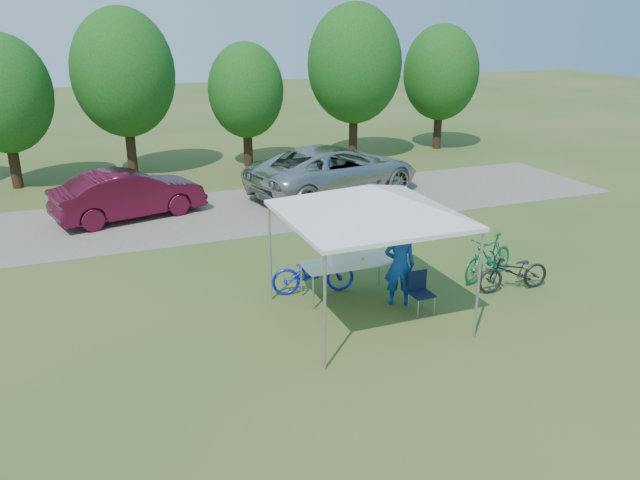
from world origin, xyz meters
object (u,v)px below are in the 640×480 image
(folding_chair, at_px, (420,288))
(cyclist, at_px, (400,265))
(folding_table, at_px, (348,263))
(bike_dark, at_px, (514,272))
(minivan, at_px, (335,170))
(bike_green, at_px, (488,257))
(bike_blue, at_px, (313,272))
(cooler, at_px, (339,256))
(sedan, at_px, (129,194))

(folding_chair, relative_size, cyclist, 0.48)
(folding_table, distance_m, cyclist, 1.11)
(cyclist, distance_m, bike_dark, 2.70)
(folding_chair, height_order, minivan, minivan)
(folding_chair, relative_size, bike_green, 0.48)
(folding_chair, xyz_separation_m, bike_green, (2.30, 0.87, 0.03))
(cyclist, relative_size, bike_blue, 0.97)
(folding_chair, xyz_separation_m, minivan, (1.84, 8.75, 0.37))
(cooler, height_order, sedan, sedan)
(bike_green, xyz_separation_m, sedan, (-7.10, 7.77, 0.22))
(bike_blue, relative_size, sedan, 0.41)
(folding_table, distance_m, minivan, 8.14)
(folding_table, xyz_separation_m, bike_blue, (-0.62, 0.46, -0.29))
(cooler, height_order, cyclist, cyclist)
(folding_chair, relative_size, cooler, 1.90)
(cooler, height_order, bike_dark, cooler)
(bike_blue, bearing_deg, sedan, 34.33)
(folding_table, height_order, cyclist, cyclist)
(folding_table, height_order, sedan, sedan)
(bike_dark, xyz_separation_m, sedan, (-7.21, 8.55, 0.30))
(folding_chair, distance_m, bike_green, 2.46)
(folding_chair, height_order, cooler, cooler)
(folding_chair, distance_m, minivan, 8.95)
(cyclist, height_order, sedan, cyclist)
(folding_chair, relative_size, bike_dark, 0.49)
(bike_green, height_order, sedan, sedan)
(cyclist, relative_size, minivan, 0.29)
(folding_chair, distance_m, cyclist, 0.62)
(cooler, xyz_separation_m, bike_green, (3.58, -0.28, -0.44))
(folding_table, height_order, bike_dark, bike_dark)
(minivan, bearing_deg, bike_blue, 138.21)
(bike_blue, height_order, bike_green, bike_green)
(folding_chair, height_order, bike_green, bike_green)
(bike_green, xyz_separation_m, bike_dark, (0.11, -0.78, -0.07))
(sedan, bearing_deg, folding_table, -168.30)
(cyclist, bearing_deg, bike_green, -145.19)
(bike_green, bearing_deg, cyclist, -99.39)
(folding_table, bearing_deg, folding_chair, -47.15)
(bike_green, distance_m, bike_dark, 0.79)
(folding_chair, height_order, cyclist, cyclist)
(bike_blue, height_order, sedan, sedan)
(folding_chair, relative_size, minivan, 0.14)
(cyclist, height_order, minivan, cyclist)
(cooler, relative_size, sedan, 0.10)
(folding_chair, bearing_deg, bike_green, 19.60)
(folding_table, distance_m, bike_blue, 0.82)
(folding_table, relative_size, bike_green, 1.13)
(cyclist, distance_m, sedan, 9.40)
(folding_table, distance_m, cooler, 0.30)
(folding_table, relative_size, bike_blue, 1.09)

